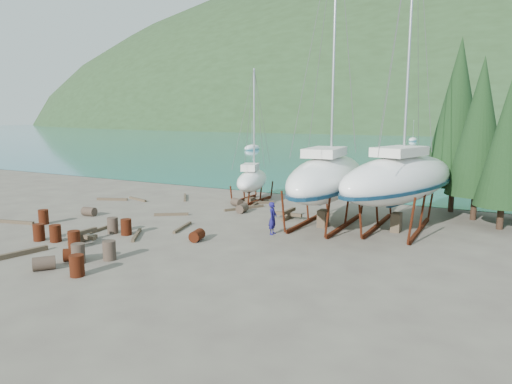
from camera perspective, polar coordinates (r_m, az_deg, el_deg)
The scene contains 45 objects.
ground at distance 24.44m, azimuth -7.28°, elevation -5.83°, with size 600.00×600.00×0.00m, color #554C43.
bay_water at distance 334.43m, azimuth 26.38°, elevation 7.25°, with size 700.00×700.00×0.00m, color #1B6E8B.
far_hill at distance 339.43m, azimuth 26.42°, elevation 7.26°, with size 800.00×360.00×110.00m, color #22341A.
far_house_left at distance 221.78m, azimuth 9.17°, elevation 8.29°, with size 6.60×5.60×5.60m.
far_house_center at distance 211.84m, azimuth 19.52°, elevation 7.84°, with size 6.60×5.60×5.60m.
cypress_near_right at distance 31.12m, azimuth 26.21°, elevation 7.33°, with size 3.60×3.60×10.00m.
cypress_mid_right at distance 29.12m, azimuth 28.86°, elevation 5.34°, with size 3.06×3.06×8.50m.
cypress_back_left at distance 33.21m, azimuth 23.87°, elevation 9.06°, with size 4.14×4.14×11.50m.
moored_boat_left at distance 90.64m, azimuth -0.49°, elevation 5.53°, with size 2.00×5.00×6.05m.
moored_boat_mid at distance 99.34m, azimuth 26.35°, elevation 4.90°, with size 2.00×5.00×6.05m.
moored_boat_far at distance 131.06m, azimuth 19.01°, elevation 6.19°, with size 2.00×5.00×6.05m.
large_sailboat_near at distance 27.16m, azimuth 8.91°, elevation 1.82°, with size 4.15×11.49×17.76m.
large_sailboat_far at distance 26.95m, azimuth 17.61°, elevation 1.63°, with size 6.24×11.91×18.08m.
small_sailboat_shore at distance 34.80m, azimuth -0.49°, elevation 1.54°, with size 3.70×6.51×9.95m.
worker at distance 25.01m, azimuth 2.10°, elevation -3.29°, with size 0.65×0.43×1.79m, color navy.
drum_0 at distance 26.34m, azimuth -25.50°, elevation -4.58°, with size 0.58×0.58×0.88m, color #501C0D.
drum_1 at distance 21.34m, azimuth -24.97°, elevation -8.08°, with size 0.58×0.58×0.88m, color #2D2823.
drum_3 at distance 19.97m, azimuth -21.48°, elevation -8.56°, with size 0.58×0.58×0.88m, color #501C0D.
drum_5 at distance 21.69m, azimuth -17.86°, elevation -6.96°, with size 0.58×0.58×0.88m, color #2D2823.
drum_6 at distance 23.99m, azimuth -7.39°, elevation -5.40°, with size 0.58×0.58×0.88m, color #501C0D.
drum_8 at distance 30.25m, azimuth -25.03°, elevation -2.84°, with size 0.58×0.58×0.88m, color #501C0D.
drum_9 at distance 32.96m, azimuth -2.40°, elevation -1.30°, with size 0.58×0.58×0.88m, color #2D2823.
drum_10 at distance 25.77m, azimuth -23.79°, elevation -4.75°, with size 0.58×0.58×0.88m, color #501C0D.
drum_11 at distance 30.77m, azimuth -1.73°, elevation -2.05°, with size 0.58×0.58×0.88m, color #2D2823.
drum_12 at distance 22.13m, azimuth -21.81°, elevation -7.26°, with size 0.58×0.58×0.88m, color #501C0D.
drum_13 at distance 24.11m, azimuth -21.79°, elevation -5.56°, with size 0.58×0.58×0.88m, color #501C0D.
drum_14 at distance 25.93m, azimuth -15.92°, elevation -4.23°, with size 0.58×0.58×0.88m, color #501C0D.
drum_15 at distance 31.66m, azimuth -20.13°, elevation -2.30°, with size 0.58×0.58×0.88m, color #2D2823.
drum_16 at distance 26.53m, azimuth -17.48°, elevation -4.00°, with size 0.58×0.58×0.88m, color #2D2823.
drum_17 at distance 21.66m, azimuth -21.33°, elevation -7.17°, with size 0.58×0.58×0.88m, color #2D2823.
timber_0 at distance 35.07m, azimuth -0.73°, elevation -1.01°, with size 0.14×2.82×0.14m, color brown.
timber_2 at distance 37.02m, azimuth -17.54°, elevation -0.86°, with size 0.19×2.41×0.19m, color brown.
timber_4 at distance 30.37m, azimuth -10.54°, elevation -2.76°, with size 0.17×2.21×0.17m, color brown.
timber_5 at distance 25.55m, azimuth -14.71°, elevation -5.21°, with size 0.16×2.49×0.16m, color brown.
timber_6 at distance 33.88m, azimuth 0.69°, elevation -1.33°, with size 0.19×1.88×0.19m, color brown.
timber_9 at distance 33.65m, azimuth 0.04°, elevation -1.44°, with size 0.15×2.17×0.15m, color brown.
timber_10 at distance 31.95m, azimuth -1.47°, elevation -2.01°, with size 0.16×3.17×0.16m, color brown.
timber_11 at distance 26.73m, azimuth -9.17°, elevation -4.38°, with size 0.15×2.49×0.15m, color brown.
timber_12 at distance 27.59m, azimuth -18.56°, elevation -4.31°, with size 0.17×2.04×0.17m, color brown.
timber_14 at distance 31.29m, azimuth -27.93°, elevation -3.33°, with size 0.18×2.69×0.18m, color brown.
timber_15 at distance 36.68m, azimuth -8.87°, elevation -0.66°, with size 0.15×3.05×0.15m, color brown.
timber_16 at distance 24.02m, azimuth -27.31°, elevation -6.80°, with size 0.23×2.47×0.23m, color brown.
timber_17 at distance 36.54m, azimuth -14.58°, elevation -0.88°, with size 0.16×2.27×0.16m, color brown.
timber_pile_fore at distance 25.24m, azimuth -20.88°, elevation -5.18°, with size 1.80×1.80×0.60m.
timber_pile_aft at distance 28.95m, azimuth 4.08°, elevation -2.78°, with size 1.80×1.80×0.60m.
Camera 1 is at (13.89, -19.08, 6.34)m, focal length 32.00 mm.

